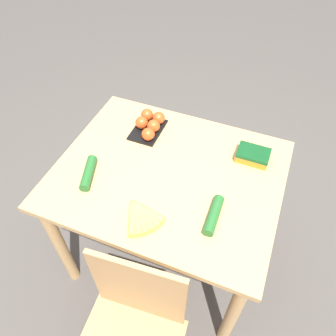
# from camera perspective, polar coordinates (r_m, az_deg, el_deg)

# --- Properties ---
(ground_plane) EXTENTS (12.00, 12.00, 0.00)m
(ground_plane) POSITION_cam_1_polar(r_m,az_deg,el_deg) (2.20, 0.00, -14.08)
(ground_plane) COLOR #4C4742
(dining_table) EXTENTS (1.06, 0.86, 0.78)m
(dining_table) POSITION_cam_1_polar(r_m,az_deg,el_deg) (1.64, 0.00, -3.57)
(dining_table) COLOR tan
(dining_table) RESTS_ON ground_plane
(banana_bunch) EXTENTS (0.17, 0.17, 0.03)m
(banana_bunch) POSITION_cam_1_polar(r_m,az_deg,el_deg) (1.39, -4.79, -8.33)
(banana_bunch) COLOR brown
(banana_bunch) RESTS_ON dining_table
(tomato_pack) EXTENTS (0.15, 0.21, 0.08)m
(tomato_pack) POSITION_cam_1_polar(r_m,az_deg,el_deg) (1.74, -3.25, 7.63)
(tomato_pack) COLOR black
(tomato_pack) RESTS_ON dining_table
(carrot_bag) EXTENTS (0.15, 0.11, 0.05)m
(carrot_bag) POSITION_cam_1_polar(r_m,az_deg,el_deg) (1.63, 14.59, 2.27)
(carrot_bag) COLOR orange
(carrot_bag) RESTS_ON dining_table
(cucumber_near) EXTENTS (0.10, 0.19, 0.05)m
(cucumber_near) POSITION_cam_1_polar(r_m,az_deg,el_deg) (1.56, -13.69, -0.83)
(cucumber_near) COLOR #236028
(cucumber_near) RESTS_ON dining_table
(cucumber_far) EXTENTS (0.05, 0.19, 0.05)m
(cucumber_far) POSITION_cam_1_polar(r_m,az_deg,el_deg) (1.39, 7.95, -8.14)
(cucumber_far) COLOR #236028
(cucumber_far) RESTS_ON dining_table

